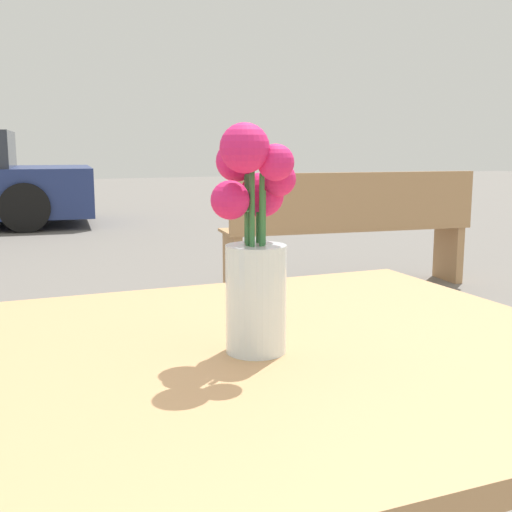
{
  "coord_description": "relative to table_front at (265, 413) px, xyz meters",
  "views": [
    {
      "loc": [
        -0.36,
        -0.79,
        1.03
      ],
      "look_at": [
        -0.02,
        -0.02,
        0.89
      ],
      "focal_mm": 45.0,
      "sensor_mm": 36.0,
      "label": 1
    }
  ],
  "objects": [
    {
      "name": "flower_vase",
      "position": [
        -0.02,
        -0.02,
        0.24
      ],
      "size": [
        0.12,
        0.13,
        0.31
      ],
      "color": "silver",
      "rests_on": "table_front"
    },
    {
      "name": "bench_middle",
      "position": [
        2.12,
        3.13,
        -0.18
      ],
      "size": [
        1.88,
        0.59,
        0.85
      ],
      "color": "tan",
      "rests_on": "ground_plane"
    },
    {
      "name": "table_front",
      "position": [
        0.0,
        0.0,
        0.0
      ],
      "size": [
        0.99,
        0.86,
        0.75
      ],
      "color": "tan",
      "rests_on": "ground_plane"
    }
  ]
}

